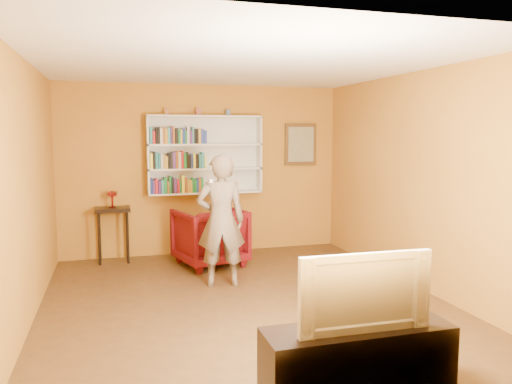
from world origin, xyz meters
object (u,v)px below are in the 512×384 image
bookshelf (204,155)px  ruby_lustre (112,196)px  tv_cabinet (358,360)px  television (359,289)px  armchair (210,237)px  console_table (113,217)px  person (221,220)px

bookshelf → ruby_lustre: (-1.43, -0.16, -0.58)m
tv_cabinet → television: television is taller
armchair → television: television is taller
bookshelf → tv_cabinet: (0.30, -4.66, -1.34)m
console_table → tv_cabinet: size_ratio=0.58×
console_table → television: size_ratio=0.82×
armchair → tv_cabinet: 3.96m
bookshelf → armchair: size_ratio=1.94×
television → tv_cabinet: bearing=1.0°
ruby_lustre → armchair: ruby_lustre is taller
bookshelf → person: 1.91m
ruby_lustre → person: bearing=-50.3°
armchair → person: 1.11m
armchair → person: person is taller
bookshelf → console_table: size_ratio=2.16×
console_table → tv_cabinet: (1.73, -4.50, -0.43)m
tv_cabinet → television: (-0.00, 0.00, 0.55)m
bookshelf → ruby_lustre: bearing=-173.6°
ruby_lustre → person: person is taller
person → tv_cabinet: person is taller
person → television: person is taller
person → armchair: bearing=-84.9°
console_table → tv_cabinet: bearing=-69.0°
tv_cabinet → armchair: bearing=95.3°
person → bookshelf: bearing=-86.0°
ruby_lustre → tv_cabinet: 4.88m
bookshelf → person: size_ratio=1.07×
bookshelf → person: bearing=-93.7°
person → television: 2.94m
bookshelf → tv_cabinet: bookshelf is taller
television → ruby_lustre: bearing=112.0°
tv_cabinet → television: bearing=180.0°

